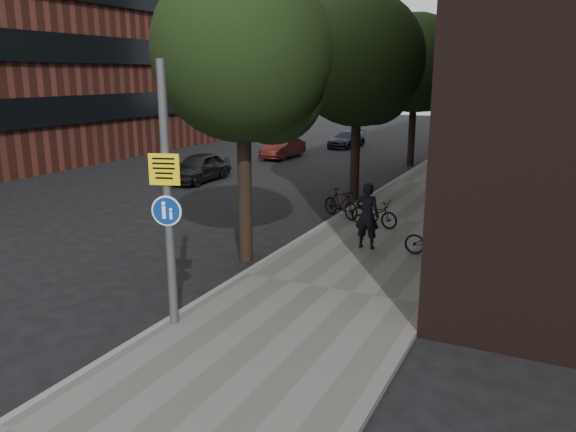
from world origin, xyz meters
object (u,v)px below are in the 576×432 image
Objects in this scene: signpost at (168,197)px; parked_bike_facade_near at (435,241)px; parked_car_near at (199,167)px; pedestrian at (367,215)px.

signpost is 7.53m from parked_bike_facade_near.
parked_car_near is (-8.35, 12.94, -1.95)m from signpost.
pedestrian is (1.82, 6.19, -1.56)m from signpost.
parked_bike_facade_near is 0.43× the size of parked_car_near.
pedestrian is at bearing 56.18° from signpost.
pedestrian is 12.21m from parked_car_near.
pedestrian is at bearing -35.24° from parked_car_near.
parked_car_near is (-10.16, 6.75, -0.39)m from pedestrian.
parked_bike_facade_near is at bearing -178.88° from pedestrian.
signpost is 2.67× the size of pedestrian.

